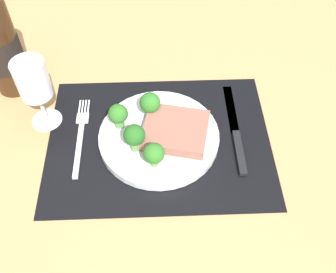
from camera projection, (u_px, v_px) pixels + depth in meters
The scene contains 12 objects.
ground_plane at pixel (160, 145), 77.84cm from camera, with size 140.00×110.00×3.00cm, color tan.
placemat at pixel (160, 140), 76.54cm from camera, with size 42.84×32.55×0.30cm, color black.
plate at pixel (160, 137), 75.79cm from camera, with size 23.03×23.03×1.60cm, color silver.
steak at pixel (176, 132), 74.10cm from camera, with size 11.91×10.46×2.16cm, color #8C5647.
broccoli_center at pixel (135, 136), 70.36cm from camera, with size 3.98×3.98×5.87cm.
broccoli_back_left at pixel (151, 103), 76.10cm from camera, with size 4.11×4.11×5.15cm.
broccoli_front_edge at pixel (119, 115), 74.18cm from camera, with size 3.76×3.76×5.21cm.
broccoli_near_fork at pixel (155, 154), 68.54cm from camera, with size 3.81×3.81×5.15cm.
fork at pixel (81, 135), 76.75cm from camera, with size 2.40×19.20×0.50cm.
knife at pixel (237, 134), 76.85cm from camera, with size 1.80×23.00×0.80cm.
wine_bottle at pixel (0, 44), 77.30cm from camera, with size 7.75×7.75×30.77cm.
wine_glass at pixel (34, 83), 71.60cm from camera, with size 6.07×6.07×15.20cm.
Camera 1 is at (-0.15, -46.75, 60.77)cm, focal length 42.26 mm.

